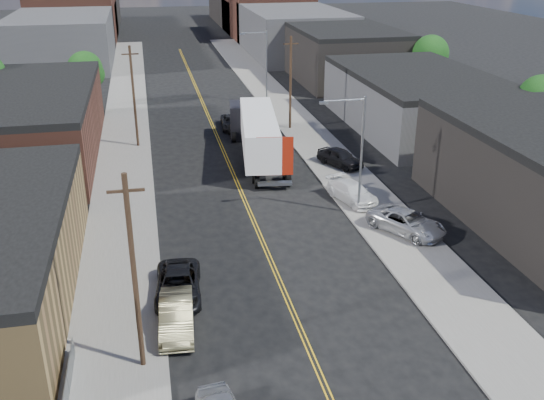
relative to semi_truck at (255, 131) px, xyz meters
name	(u,v)px	position (x,y,z in m)	size (l,w,h in m)	color
ground	(204,106)	(-2.78, 20.55, -2.62)	(260.00, 260.00, 0.00)	black
centerline	(219,142)	(-2.78, 5.55, -2.61)	(0.32, 120.00, 0.01)	gold
sidewalk_left	(125,147)	(-12.28, 5.55, -2.54)	(5.00, 140.00, 0.15)	slate
sidewalk_right	(308,135)	(6.72, 5.55, -2.54)	(5.00, 140.00, 0.15)	slate
warehouse_brown	(29,123)	(-20.78, 4.55, 0.68)	(12.00, 26.00, 6.60)	#522C21
industrial_right_b	(417,100)	(19.22, 6.55, 0.43)	(14.00, 24.00, 6.10)	#333436
industrial_right_c	(343,54)	(19.22, 32.55, 1.18)	(14.00, 22.00, 7.60)	black
skyline_left_a	(63,38)	(-22.78, 55.55, 1.38)	(16.00, 30.00, 8.00)	#333436
skyline_right_a	(293,32)	(17.22, 55.55, 1.38)	(16.00, 30.00, 8.00)	#333436
skyline_left_b	(75,16)	(-22.78, 80.55, 2.38)	(16.00, 26.00, 10.00)	#522C21
skyline_right_b	(266,12)	(17.22, 80.55, 2.38)	(16.00, 26.00, 10.00)	#522C21
skyline_left_c	(83,13)	(-22.78, 100.55, 0.88)	(16.00, 40.00, 7.00)	black
skyline_right_c	(250,10)	(17.22, 100.55, 0.88)	(16.00, 40.00, 7.00)	black
streetlight_near	(357,147)	(4.81, -14.45, 2.71)	(3.39, 0.25, 9.00)	gray
streetlight_far	(263,61)	(4.81, 20.55, 2.71)	(3.39, 0.25, 9.00)	gray
utility_pole_left_near	(134,274)	(-10.98, -29.45, 2.52)	(1.60, 0.26, 10.00)	black
utility_pole_left_far	(134,96)	(-10.98, 5.55, 2.52)	(1.60, 0.26, 10.00)	black
utility_pole_right	(291,83)	(5.42, 8.55, 2.52)	(1.60, 0.26, 10.00)	black
tree_left_far	(86,71)	(-16.72, 22.55, 1.95)	(4.35, 4.20, 6.97)	black
tree_right_near	(541,101)	(27.28, -3.45, 2.25)	(4.60, 4.48, 7.44)	black
tree_right_far	(431,56)	(27.28, 20.55, 2.56)	(4.85, 4.76, 7.91)	black
semi_truck	(255,131)	(0.00, 0.00, 0.00)	(4.77, 17.86, 4.60)	silver
car_left_b	(176,316)	(-9.18, -26.68, -1.80)	(1.74, 5.00, 1.65)	#847D56
car_left_c	(178,285)	(-8.88, -23.45, -1.85)	(2.56, 5.55, 1.54)	black
car_right_lot_a	(407,222)	(7.31, -18.52, -1.68)	(2.62, 5.69, 1.58)	silver
car_right_lot_b	(352,192)	(5.42, -12.38, -1.73)	(2.08, 5.12, 1.48)	white
car_right_lot_c	(340,157)	(7.01, -4.36, -1.66)	(1.90, 4.73, 1.61)	black
car_ahead_truck	(232,122)	(-0.76, 10.18, -1.92)	(2.32, 5.03, 1.40)	black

